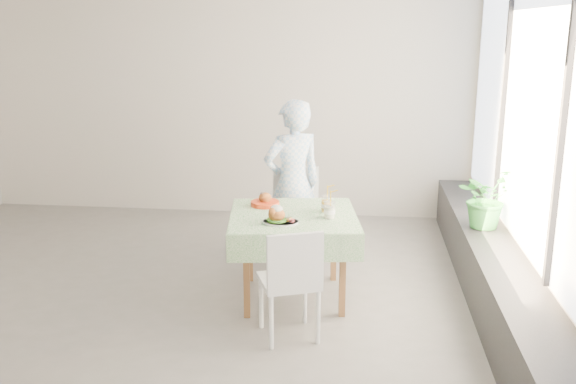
# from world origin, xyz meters

# --- Properties ---
(floor) EXTENTS (6.00, 6.00, 0.00)m
(floor) POSITION_xyz_m (0.00, 0.00, 0.00)
(floor) COLOR #5B5956
(floor) RESTS_ON ground
(wall_back) EXTENTS (6.00, 0.02, 2.80)m
(wall_back) POSITION_xyz_m (0.00, 2.50, 1.40)
(wall_back) COLOR beige
(wall_back) RESTS_ON ground
(wall_right) EXTENTS (0.02, 5.00, 2.80)m
(wall_right) POSITION_xyz_m (3.00, 0.00, 1.40)
(wall_right) COLOR beige
(wall_right) RESTS_ON ground
(window_pane) EXTENTS (0.01, 4.80, 2.18)m
(window_pane) POSITION_xyz_m (2.97, 0.00, 1.65)
(window_pane) COLOR #D1E0F9
(window_pane) RESTS_ON ground
(window_ledge) EXTENTS (0.40, 4.80, 0.50)m
(window_ledge) POSITION_xyz_m (2.80, 0.00, 0.25)
(window_ledge) COLOR black
(window_ledge) RESTS_ON ground
(cafe_table) EXTENTS (1.17, 1.17, 0.74)m
(cafe_table) POSITION_xyz_m (1.13, -0.04, 0.46)
(cafe_table) COLOR brown
(cafe_table) RESTS_ON ground
(chair_far) EXTENTS (0.50, 0.50, 0.94)m
(chair_far) POSITION_xyz_m (1.08, 0.75, 0.29)
(chair_far) COLOR white
(chair_far) RESTS_ON ground
(chair_near) EXTENTS (0.53, 0.53, 0.86)m
(chair_near) POSITION_xyz_m (1.18, -0.76, 0.27)
(chair_near) COLOR white
(chair_near) RESTS_ON ground
(diner) EXTENTS (0.70, 0.64, 1.62)m
(diner) POSITION_xyz_m (1.04, 0.73, 0.81)
(diner) COLOR #8EBBE4
(diner) RESTS_ON ground
(main_dish) EXTENTS (0.29, 0.29, 0.15)m
(main_dish) POSITION_xyz_m (1.04, -0.29, 0.79)
(main_dish) COLOR white
(main_dish) RESTS_ON cafe_table
(juice_cup_orange) EXTENTS (0.10, 0.10, 0.27)m
(juice_cup_orange) POSITION_xyz_m (1.40, 0.07, 0.81)
(juice_cup_orange) COLOR white
(juice_cup_orange) RESTS_ON cafe_table
(juice_cup_lemonade) EXTENTS (0.10, 0.10, 0.27)m
(juice_cup_lemonade) POSITION_xyz_m (1.44, -0.11, 0.81)
(juice_cup_lemonade) COLOR white
(juice_cup_lemonade) RESTS_ON cafe_table
(second_dish) EXTENTS (0.25, 0.25, 0.12)m
(second_dish) POSITION_xyz_m (0.86, 0.20, 0.78)
(second_dish) COLOR red
(second_dish) RESTS_ON cafe_table
(potted_plant) EXTENTS (0.65, 0.66, 0.55)m
(potted_plant) POSITION_xyz_m (2.80, 0.58, 0.78)
(potted_plant) COLOR #327E2A
(potted_plant) RESTS_ON window_ledge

